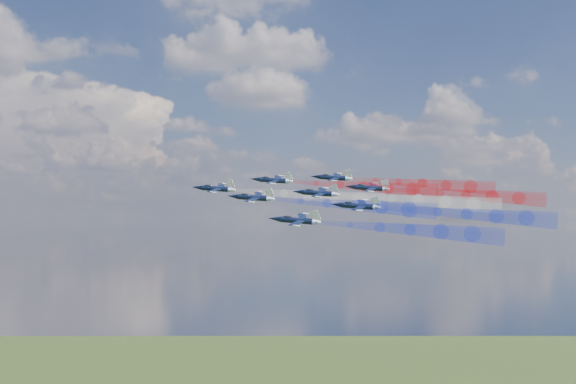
{
  "coord_description": "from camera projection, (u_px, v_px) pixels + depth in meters",
  "views": [
    {
      "loc": [
        -19.65,
        -151.49,
        167.66
      ],
      "look_at": [
        12.92,
        2.01,
        173.8
      ],
      "focal_mm": 43.48,
      "sensor_mm": 36.0,
      "label": 1
    }
  ],
  "objects": [
    {
      "name": "trail_inner_left",
      "position": [
        354.0,
        205.0,
        145.39
      ],
      "size": [
        32.7,
        18.48,
        7.15
      ],
      "primitive_type": null,
      "rotation": [
        0.08,
        -0.28,
        1.12
      ],
      "color": "#1931DC"
    },
    {
      "name": "jet_outer_left",
      "position": [
        297.0,
        220.0,
        136.36
      ],
      "size": [
        13.74,
        12.95,
        6.07
      ],
      "primitive_type": null,
      "rotation": [
        0.08,
        -0.28,
        1.12
      ],
      "color": "black"
    },
    {
      "name": "trail_center_third",
      "position": [
        418.0,
        200.0,
        149.18
      ],
      "size": [
        32.7,
        18.48,
        7.15
      ],
      "primitive_type": null,
      "rotation": [
        0.08,
        -0.28,
        1.12
      ],
      "color": "white"
    },
    {
      "name": "jet_rear_right",
      "position": [
        369.0,
        188.0,
        162.26
      ],
      "size": [
        13.74,
        12.95,
        6.07
      ],
      "primitive_type": null,
      "rotation": [
        0.08,
        -0.28,
        1.12
      ],
      "color": "black"
    },
    {
      "name": "jet_inner_left",
      "position": [
        253.0,
        198.0,
        150.3
      ],
      "size": [
        13.74,
        12.95,
        6.07
      ],
      "primitive_type": null,
      "rotation": [
        0.08,
        -0.28,
        1.12
      ],
      "color": "black"
    },
    {
      "name": "jet_rear_left",
      "position": [
        358.0,
        206.0,
        144.49
      ],
      "size": [
        13.74,
        12.95,
        6.07
      ],
      "primitive_type": null,
      "rotation": [
        0.08,
        -0.28,
        1.12
      ],
      "color": "black"
    },
    {
      "name": "trail_rear_left",
      "position": [
        467.0,
        214.0,
        139.58
      ],
      "size": [
        32.7,
        18.48,
        7.15
      ],
      "primitive_type": null,
      "rotation": [
        0.08,
        -0.28,
        1.12
      ],
      "color": "#1931DC"
    },
    {
      "name": "trail_outer_right",
      "position": [
        422.0,
        184.0,
        169.11
      ],
      "size": [
        32.7,
        18.48,
        7.15
      ],
      "primitive_type": null,
      "rotation": [
        0.08,
        -0.28,
        1.12
      ],
      "color": "red"
    },
    {
      "name": "jet_center_third",
      "position": [
        318.0,
        193.0,
        154.09
      ],
      "size": [
        13.74,
        12.95,
        6.07
      ],
      "primitive_type": null,
      "rotation": [
        0.08,
        -0.28,
        1.12
      ],
      "color": "black"
    },
    {
      "name": "jet_lead",
      "position": [
        216.0,
        189.0,
        161.14
      ],
      "size": [
        13.74,
        12.95,
        6.07
      ],
      "primitive_type": null,
      "rotation": [
        0.08,
        -0.28,
        1.12
      ],
      "color": "black"
    },
    {
      "name": "trail_outer_left",
      "position": [
        410.0,
        230.0,
        131.45
      ],
      "size": [
        32.7,
        18.48,
        7.15
      ],
      "primitive_type": null,
      "rotation": [
        0.08,
        -0.28,
        1.12
      ],
      "color": "#1931DC"
    },
    {
      "name": "trail_rear_right",
      "position": [
        466.0,
        194.0,
        157.36
      ],
      "size": [
        32.7,
        18.48,
        7.15
      ],
      "primitive_type": null,
      "rotation": [
        0.08,
        -0.28,
        1.12
      ],
      "color": "red"
    },
    {
      "name": "jet_inner_right",
      "position": [
        273.0,
        180.0,
        168.22
      ],
      "size": [
        13.74,
        12.95,
        6.07
      ],
      "primitive_type": null,
      "rotation": [
        0.08,
        -0.28,
        1.12
      ],
      "color": "black"
    },
    {
      "name": "trail_lead",
      "position": [
        308.0,
        195.0,
        156.23
      ],
      "size": [
        32.7,
        18.48,
        7.15
      ],
      "primitive_type": null,
      "rotation": [
        0.08,
        -0.28,
        1.12
      ],
      "color": "white"
    },
    {
      "name": "jet_outer_right",
      "position": [
        333.0,
        178.0,
        174.02
      ],
      "size": [
        13.74,
        12.95,
        6.07
      ],
      "primitive_type": null,
      "rotation": [
        0.08,
        -0.28,
        1.12
      ],
      "color": "black"
    },
    {
      "name": "trail_inner_right",
      "position": [
        364.0,
        186.0,
        163.31
      ],
      "size": [
        32.7,
        18.48,
        7.15
      ],
      "primitive_type": null,
      "rotation": [
        0.08,
        -0.28,
        1.12
      ],
      "color": "red"
    }
  ]
}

